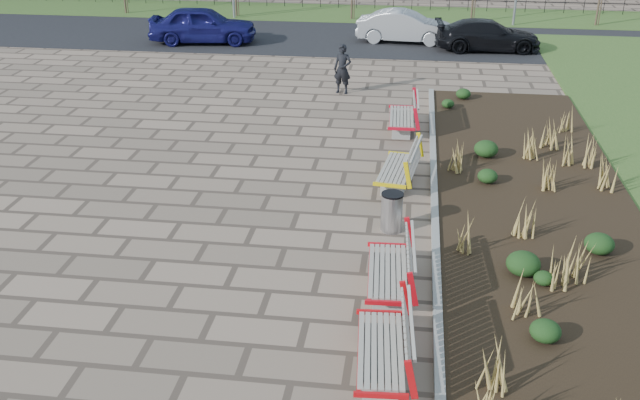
# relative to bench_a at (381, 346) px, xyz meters

# --- Properties ---
(ground) EXTENTS (120.00, 120.00, 0.00)m
(ground) POSITION_rel_bench_a_xyz_m (-3.00, 1.24, -0.50)
(ground) COLOR #7F6957
(ground) RESTS_ON ground
(planting_bed) EXTENTS (4.50, 18.00, 0.10)m
(planting_bed) POSITION_rel_bench_a_xyz_m (3.25, 6.24, -0.45)
(planting_bed) COLOR black
(planting_bed) RESTS_ON ground
(planting_curb) EXTENTS (0.16, 18.00, 0.15)m
(planting_curb) POSITION_rel_bench_a_xyz_m (0.92, 6.24, -0.42)
(planting_curb) COLOR gray
(planting_curb) RESTS_ON ground
(grass_verge_far) EXTENTS (80.00, 5.00, 0.04)m
(grass_verge_far) POSITION_rel_bench_a_xyz_m (-3.00, 29.24, -0.48)
(grass_verge_far) COLOR #33511E
(grass_verge_far) RESTS_ON ground
(road) EXTENTS (80.00, 7.00, 0.02)m
(road) POSITION_rel_bench_a_xyz_m (-3.00, 23.24, -0.49)
(road) COLOR black
(road) RESTS_ON ground
(bench_a) EXTENTS (1.03, 2.15, 1.00)m
(bench_a) POSITION_rel_bench_a_xyz_m (0.00, 0.00, 0.00)
(bench_a) COLOR red
(bench_a) RESTS_ON ground
(bench_b) EXTENTS (1.00, 2.14, 1.00)m
(bench_b) POSITION_rel_bench_a_xyz_m (0.00, 2.35, 0.00)
(bench_b) COLOR red
(bench_b) RESTS_ON ground
(bench_c) EXTENTS (1.17, 2.20, 1.00)m
(bench_c) POSITION_rel_bench_a_xyz_m (0.00, 7.26, 0.00)
(bench_c) COLOR yellow
(bench_c) RESTS_ON ground
(bench_d) EXTENTS (0.95, 2.12, 1.00)m
(bench_d) POSITION_rel_bench_a_xyz_m (0.00, 11.23, 0.00)
(bench_d) COLOR red
(bench_d) RESTS_ON ground
(litter_bin) EXTENTS (0.46, 0.46, 0.85)m
(litter_bin) POSITION_rel_bench_a_xyz_m (-0.02, 4.82, -0.08)
(litter_bin) COLOR #B2B2B7
(litter_bin) RESTS_ON ground
(pedestrian) EXTENTS (0.69, 0.53, 1.69)m
(pedestrian) POSITION_rel_bench_a_xyz_m (-2.14, 14.85, 0.34)
(pedestrian) COLOR black
(pedestrian) RESTS_ON ground
(car_blue) EXTENTS (4.82, 2.42, 1.58)m
(car_blue) POSITION_rel_bench_a_xyz_m (-9.00, 21.61, 0.31)
(car_blue) COLOR #131355
(car_blue) RESTS_ON road
(car_silver) EXTENTS (4.28, 1.79, 1.38)m
(car_silver) POSITION_rel_bench_a_xyz_m (-0.21, 22.87, 0.21)
(car_silver) COLOR #95989C
(car_silver) RESTS_ON road
(car_black) EXTENTS (4.51, 2.11, 1.27)m
(car_black) POSITION_rel_bench_a_xyz_m (3.29, 21.81, 0.16)
(car_black) COLOR black
(car_black) RESTS_ON road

